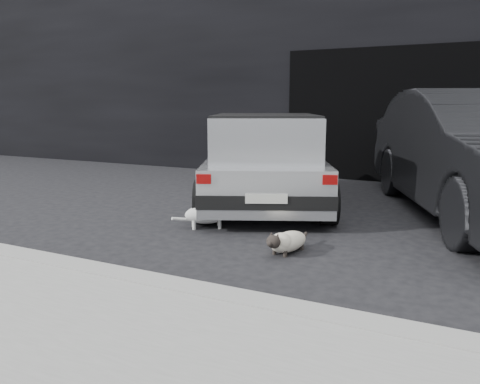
% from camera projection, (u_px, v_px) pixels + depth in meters
% --- Properties ---
extents(ground, '(80.00, 80.00, 0.00)m').
position_uv_depth(ground, '(256.00, 220.00, 6.21)').
color(ground, black).
rests_on(ground, ground).
extents(building_facade, '(34.00, 4.00, 5.00)m').
position_uv_depth(building_facade, '(404.00, 60.00, 10.62)').
color(building_facade, black).
rests_on(building_facade, ground).
extents(garage_opening, '(4.00, 0.10, 2.60)m').
position_uv_depth(garage_opening, '(387.00, 116.00, 9.07)').
color(garage_opening, black).
rests_on(garage_opening, ground).
extents(curb, '(18.00, 0.25, 0.12)m').
position_uv_depth(curb, '(236.00, 302.00, 3.47)').
color(curb, gray).
rests_on(curb, ground).
extents(silver_hatchback, '(3.00, 4.06, 1.37)m').
position_uv_depth(silver_hatchback, '(265.00, 156.00, 7.08)').
color(silver_hatchback, '#BCBEC1').
rests_on(silver_hatchback, ground).
extents(cat_siamese, '(0.38, 0.77, 0.27)m').
position_uv_depth(cat_siamese, '(286.00, 242.00, 4.79)').
color(cat_siamese, beige).
rests_on(cat_siamese, ground).
extents(cat_white, '(0.66, 0.55, 0.37)m').
position_uv_depth(cat_white, '(209.00, 214.00, 5.78)').
color(cat_white, silver).
rests_on(cat_white, ground).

